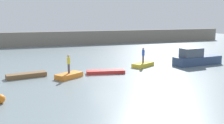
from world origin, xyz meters
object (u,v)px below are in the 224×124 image
rowboat_brown (27,75)px  rowboat_orange (69,76)px  rowboat_red (106,72)px  motorboat (196,58)px  mooring_buoy (1,99)px  person_yellow_shirt (69,63)px  rowboat_yellow (143,65)px  person_blue_shirt (143,54)px

rowboat_brown → rowboat_orange: size_ratio=1.41×
rowboat_red → motorboat: bearing=14.6°
motorboat → mooring_buoy: size_ratio=10.34×
rowboat_red → mooring_buoy: (-9.68, -6.33, 0.12)m
rowboat_orange → person_yellow_shirt: size_ratio=1.48×
rowboat_brown → mooring_buoy: size_ratio=6.05×
rowboat_brown → mooring_buoy: 7.57m
motorboat → rowboat_orange: 16.02m
motorboat → rowboat_red: motorboat is taller
person_yellow_shirt → rowboat_brown: bearing=157.8°
rowboat_red → rowboat_yellow: bearing=31.7°
rowboat_yellow → mooring_buoy: (-15.09, -8.45, 0.08)m
rowboat_red → person_blue_shirt: person_blue_shirt is taller
motorboat → person_blue_shirt: person_blue_shirt is taller
rowboat_yellow → person_yellow_shirt: 9.79m
motorboat → person_yellow_shirt: person_yellow_shirt is taller
person_blue_shirt → person_yellow_shirt: bearing=-163.9°
motorboat → mooring_buoy: bearing=-161.5°
mooring_buoy → person_blue_shirt: bearing=29.2°
person_yellow_shirt → person_blue_shirt: person_blue_shirt is taller
rowboat_yellow → person_blue_shirt: size_ratio=1.63×
rowboat_orange → rowboat_red: size_ratio=0.67×
rowboat_yellow → motorboat: bearing=-40.2°
rowboat_brown → person_yellow_shirt: 4.35m
rowboat_red → mooring_buoy: mooring_buoy is taller
rowboat_orange → rowboat_red: rowboat_orange is taller
rowboat_brown → person_yellow_shirt: (3.86, -1.58, 1.25)m
person_blue_shirt → mooring_buoy: bearing=-150.8°
rowboat_red → person_yellow_shirt: 4.17m
motorboat → rowboat_red: bearing=-175.6°
rowboat_orange → person_yellow_shirt: bearing=144.9°
rowboat_brown → rowboat_yellow: size_ratio=1.27×
motorboat → rowboat_yellow: size_ratio=2.17×
rowboat_orange → rowboat_yellow: (9.33, 2.70, 0.00)m
person_yellow_shirt → person_blue_shirt: size_ratio=0.99×
person_blue_shirt → motorboat: bearing=-10.3°
rowboat_yellow → mooring_buoy: 17.29m
rowboat_red → person_yellow_shirt: size_ratio=2.19×
rowboat_orange → mooring_buoy: size_ratio=4.29×
motorboat → rowboat_orange: bearing=-174.7°
mooring_buoy → rowboat_red: bearing=33.2°
rowboat_brown → mooring_buoy: bearing=-115.7°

